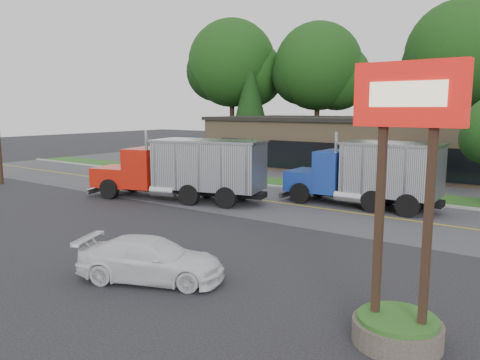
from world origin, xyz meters
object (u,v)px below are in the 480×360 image
object	(u,v)px
dump_truck_red	(186,168)
rally_car	(151,259)
bilo_sign	(401,253)
dump_truck_blue	(370,173)

from	to	relation	value
dump_truck_red	rally_car	xyz separation A→B (m)	(7.37, -9.57, -1.18)
bilo_sign	dump_truck_red	size ratio (longest dim) A/B	0.58
bilo_sign	dump_truck_red	bearing A→B (deg)	147.85
dump_truck_red	dump_truck_blue	distance (m)	9.71
dump_truck_red	dump_truck_blue	size ratio (longest dim) A/B	1.28
bilo_sign	dump_truck_red	xyz separation A→B (m)	(-14.44, 9.08, -0.21)
bilo_sign	rally_car	xyz separation A→B (m)	(-7.07, -0.49, -1.39)
dump_truck_blue	bilo_sign	bearing A→B (deg)	112.03
dump_truck_blue	dump_truck_red	bearing A→B (deg)	24.12
dump_truck_blue	rally_car	world-z (taller)	dump_truck_blue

